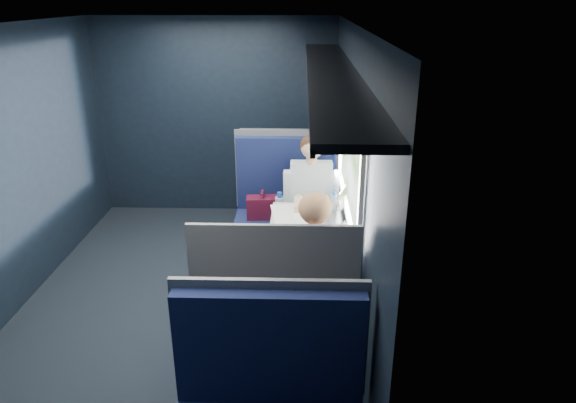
{
  "coord_description": "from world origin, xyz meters",
  "views": [
    {
      "loc": [
        1.01,
        -3.85,
        2.5
      ],
      "look_at": [
        0.9,
        0.0,
        0.95
      ],
      "focal_mm": 32.0,
      "sensor_mm": 36.0,
      "label": 1
    }
  ],
  "objects_px": {
    "seat_bay_near": "(285,218)",
    "man": "(311,197)",
    "cup": "(336,201)",
    "seat_row_front": "(288,187)",
    "bottle_small": "(334,203)",
    "seat_bay_far": "(277,320)",
    "table": "(304,234)",
    "woman": "(314,269)",
    "laptop": "(337,210)"
  },
  "relations": [
    {
      "from": "seat_row_front",
      "to": "man",
      "type": "relative_size",
      "value": 0.88
    },
    {
      "from": "cup",
      "to": "woman",
      "type": "bearing_deg",
      "value": -100.67
    },
    {
      "from": "seat_bay_far",
      "to": "seat_row_front",
      "type": "distance_m",
      "value": 2.67
    },
    {
      "from": "man",
      "to": "cup",
      "type": "distance_m",
      "value": 0.34
    },
    {
      "from": "seat_row_front",
      "to": "cup",
      "type": "bearing_deg",
      "value": -71.03
    },
    {
      "from": "seat_row_front",
      "to": "bottle_small",
      "type": "relative_size",
      "value": 5.62
    },
    {
      "from": "bottle_small",
      "to": "seat_bay_far",
      "type": "bearing_deg",
      "value": -111.08
    },
    {
      "from": "seat_bay_far",
      "to": "cup",
      "type": "xyz_separation_m",
      "value": [
        0.47,
        1.31,
        0.37
      ]
    },
    {
      "from": "laptop",
      "to": "cup",
      "type": "relative_size",
      "value": 4.96
    },
    {
      "from": "laptop",
      "to": "cup",
      "type": "height_order",
      "value": "laptop"
    },
    {
      "from": "seat_bay_near",
      "to": "table",
      "type": "bearing_deg",
      "value": -77.71
    },
    {
      "from": "seat_bay_far",
      "to": "laptop",
      "type": "bearing_deg",
      "value": 66.22
    },
    {
      "from": "seat_bay_near",
      "to": "bottle_small",
      "type": "bearing_deg",
      "value": -53.59
    },
    {
      "from": "woman",
      "to": "bottle_small",
      "type": "bearing_deg",
      "value": 78.97
    },
    {
      "from": "seat_bay_near",
      "to": "bottle_small",
      "type": "distance_m",
      "value": 0.86
    },
    {
      "from": "table",
      "to": "laptop",
      "type": "height_order",
      "value": "laptop"
    },
    {
      "from": "seat_bay_far",
      "to": "bottle_small",
      "type": "xyz_separation_m",
      "value": [
        0.44,
        1.14,
        0.42
      ]
    },
    {
      "from": "man",
      "to": "bottle_small",
      "type": "bearing_deg",
      "value": -66.34
    },
    {
      "from": "seat_row_front",
      "to": "table",
      "type": "bearing_deg",
      "value": -84.2
    },
    {
      "from": "man",
      "to": "cup",
      "type": "relative_size",
      "value": 16.6
    },
    {
      "from": "seat_bay_far",
      "to": "woman",
      "type": "bearing_deg",
      "value": 33.82
    },
    {
      "from": "seat_bay_far",
      "to": "man",
      "type": "relative_size",
      "value": 0.95
    },
    {
      "from": "woman",
      "to": "bottle_small",
      "type": "relative_size",
      "value": 6.4
    },
    {
      "from": "seat_bay_near",
      "to": "seat_bay_far",
      "type": "xyz_separation_m",
      "value": [
        0.01,
        -1.75,
        -0.01
      ]
    },
    {
      "from": "seat_bay_far",
      "to": "woman",
      "type": "height_order",
      "value": "woman"
    },
    {
      "from": "table",
      "to": "woman",
      "type": "distance_m",
      "value": 0.71
    },
    {
      "from": "seat_bay_near",
      "to": "man",
      "type": "distance_m",
      "value": 0.43
    },
    {
      "from": "man",
      "to": "cup",
      "type": "height_order",
      "value": "man"
    },
    {
      "from": "table",
      "to": "bottle_small",
      "type": "height_order",
      "value": "bottle_small"
    },
    {
      "from": "woman",
      "to": "bottle_small",
      "type": "distance_m",
      "value": 1.0
    },
    {
      "from": "cup",
      "to": "bottle_small",
      "type": "bearing_deg",
      "value": -98.66
    },
    {
      "from": "woman",
      "to": "seat_bay_near",
      "type": "bearing_deg",
      "value": 99.26
    },
    {
      "from": "table",
      "to": "seat_bay_far",
      "type": "height_order",
      "value": "seat_bay_far"
    },
    {
      "from": "table",
      "to": "man",
      "type": "relative_size",
      "value": 0.76
    },
    {
      "from": "woman",
      "to": "table",
      "type": "bearing_deg",
      "value": 95.45
    },
    {
      "from": "woman",
      "to": "cup",
      "type": "xyz_separation_m",
      "value": [
        0.22,
        1.15,
        0.05
      ]
    },
    {
      "from": "table",
      "to": "cup",
      "type": "height_order",
      "value": "cup"
    },
    {
      "from": "table",
      "to": "man",
      "type": "height_order",
      "value": "man"
    },
    {
      "from": "man",
      "to": "bottle_small",
      "type": "distance_m",
      "value": 0.49
    },
    {
      "from": "seat_bay_far",
      "to": "bottle_small",
      "type": "distance_m",
      "value": 1.29
    },
    {
      "from": "seat_row_front",
      "to": "woman",
      "type": "xyz_separation_m",
      "value": [
        0.25,
        -2.5,
        0.32
      ]
    },
    {
      "from": "table",
      "to": "cup",
      "type": "bearing_deg",
      "value": 57.18
    },
    {
      "from": "woman",
      "to": "seat_row_front",
      "type": "bearing_deg",
      "value": 95.7
    },
    {
      "from": "seat_row_front",
      "to": "bottle_small",
      "type": "height_order",
      "value": "seat_row_front"
    },
    {
      "from": "table",
      "to": "man",
      "type": "xyz_separation_m",
      "value": [
        0.07,
        0.7,
        0.06
      ]
    },
    {
      "from": "seat_bay_far",
      "to": "cup",
      "type": "distance_m",
      "value": 1.44
    },
    {
      "from": "seat_row_front",
      "to": "woman",
      "type": "height_order",
      "value": "woman"
    },
    {
      "from": "man",
      "to": "seat_bay_far",
      "type": "bearing_deg",
      "value": -99.03
    },
    {
      "from": "table",
      "to": "seat_row_front",
      "type": "height_order",
      "value": "seat_row_front"
    },
    {
      "from": "table",
      "to": "cup",
      "type": "distance_m",
      "value": 0.54
    }
  ]
}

